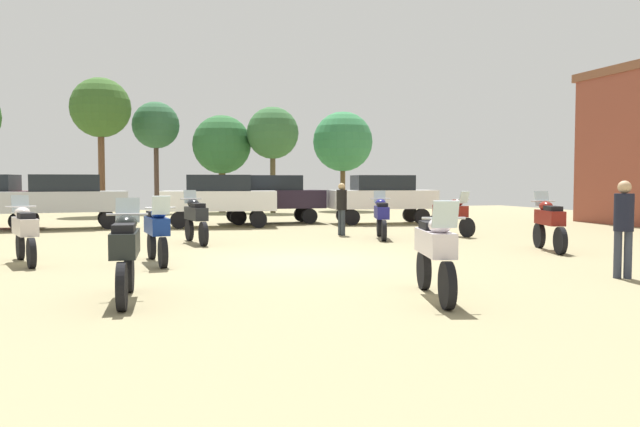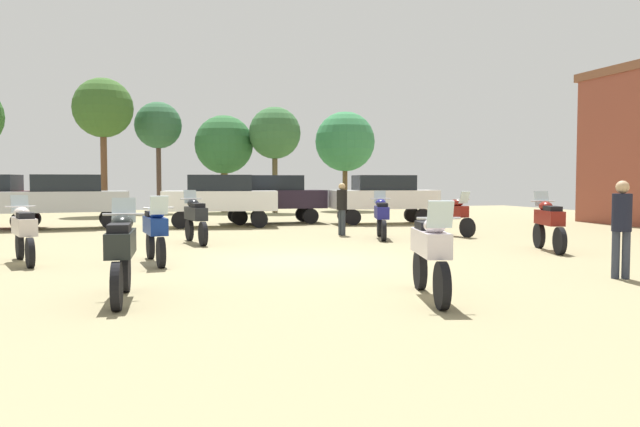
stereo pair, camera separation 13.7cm
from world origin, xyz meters
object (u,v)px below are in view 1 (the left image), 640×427
object	(u,v)px
motorcycle_1	(196,217)
motorcycle_5	(549,222)
motorcycle_9	(25,230)
tree_5	(222,145)
person_2	(342,205)
tree_4	(343,142)
car_2	(382,195)
motorcycle_2	(157,230)
motorcycle_8	(435,250)
tree_2	(273,134)
motorcycle_6	(126,251)
car_4	(271,195)
motorcycle_4	(451,214)
motorcycle_7	(381,215)
person_1	(624,221)
tree_1	(156,126)
tree_7	(101,109)
car_5	(220,197)
car_3	(65,197)

from	to	relation	value
motorcycle_1	motorcycle_5	size ratio (longest dim) A/B	1.10
motorcycle_9	tree_5	bearing A→B (deg)	55.11
person_2	tree_4	distance (m)	17.37
motorcycle_9	car_2	world-z (taller)	car_2
motorcycle_2	motorcycle_8	distance (m)	6.57
tree_2	motorcycle_5	bearing A→B (deg)	-82.91
person_2	tree_5	xyz separation A→B (m)	(-1.65, 16.19, 2.80)
motorcycle_6	tree_5	bearing A→B (deg)	82.58
motorcycle_9	car_4	size ratio (longest dim) A/B	0.51
motorcycle_4	tree_5	world-z (taller)	tree_5
motorcycle_1	motorcycle_2	distance (m)	4.31
car_4	car_2	bearing A→B (deg)	-107.06
motorcycle_7	motorcycle_8	bearing A→B (deg)	-90.34
motorcycle_2	motorcycle_5	bearing A→B (deg)	171.34
person_1	tree_1	distance (m)	27.93
person_2	tree_7	bearing A→B (deg)	12.14
car_5	person_1	xyz separation A→B (m)	(5.32, -14.81, -0.13)
motorcycle_6	motorcycle_8	bearing A→B (deg)	-11.61
motorcycle_4	tree_2	xyz separation A→B (m)	(-2.37, 15.96, 3.68)
car_2	tree_7	bearing A→B (deg)	54.62
motorcycle_1	car_2	world-z (taller)	car_2
person_1	tree_2	world-z (taller)	tree_2
car_3	motorcycle_5	bearing A→B (deg)	-137.52
motorcycle_6	person_2	xyz separation A→B (m)	(6.61, 9.56, 0.25)
motorcycle_9	tree_7	bearing A→B (deg)	71.83
motorcycle_4	tree_2	bearing A→B (deg)	-95.26
motorcycle_8	car_2	bearing A→B (deg)	-94.99
motorcycle_1	tree_5	world-z (taller)	tree_5
person_2	tree_7	size ratio (longest dim) A/B	0.24
motorcycle_7	car_2	world-z (taller)	car_2
car_4	person_2	xyz separation A→B (m)	(0.98, -6.24, -0.18)
car_3	motorcycle_7	bearing A→B (deg)	-131.17
motorcycle_8	car_4	size ratio (longest dim) A/B	0.51
motorcycle_5	car_4	bearing A→B (deg)	127.86
motorcycle_2	tree_7	distance (m)	21.00
car_5	tree_2	size ratio (longest dim) A/B	0.77
car_5	tree_7	bearing A→B (deg)	34.21
tree_5	motorcycle_7	bearing A→B (deg)	-82.20
motorcycle_9	car_2	xyz separation A→B (m)	(12.10, 9.35, 0.45)
motorcycle_7	tree_2	bearing A→B (deg)	106.54
motorcycle_1	motorcycle_5	distance (m)	9.50
motorcycle_1	car_2	distance (m)	10.17
person_1	motorcycle_5	bearing A→B (deg)	104.34
motorcycle_8	tree_5	xyz separation A→B (m)	(0.51, 26.95, 3.05)
motorcycle_2	motorcycle_4	world-z (taller)	motorcycle_2
person_1	motorcycle_9	bearing A→B (deg)	-171.78
motorcycle_4	car_4	xyz separation A→B (m)	(-4.33, 7.34, 0.46)
tree_1	car_3	bearing A→B (deg)	-108.04
motorcycle_6	motorcycle_5	bearing A→B (deg)	23.69
person_1	tree_1	xyz separation A→B (m)	(-7.23, 26.72, 3.77)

